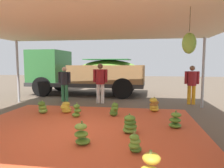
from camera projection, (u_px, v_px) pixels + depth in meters
ground_plane at (103, 106)px, 8.12m from camera, size 40.00×40.00×0.00m
tarp_orange at (81, 130)px, 5.16m from camera, size 6.15×5.56×0.01m
tent_canopy at (78, 23)px, 4.81m from camera, size 8.00×7.00×2.71m
banana_bunch_1 at (130, 125)px, 4.93m from camera, size 0.41×0.41×0.48m
banana_bunch_2 at (43, 108)px, 6.88m from camera, size 0.38×0.38×0.45m
banana_bunch_3 at (175, 121)px, 5.36m from camera, size 0.46×0.46×0.46m
banana_bunch_4 at (135, 144)px, 3.86m from camera, size 0.32×0.32×0.41m
banana_bunch_6 at (82, 135)px, 4.24m from camera, size 0.42×0.42×0.50m
banana_bunch_8 at (154, 105)px, 7.16m from camera, size 0.44×0.43×0.52m
banana_bunch_9 at (77, 111)px, 6.41m from camera, size 0.38×0.35×0.46m
banana_bunch_11 at (114, 110)px, 6.54m from camera, size 0.38×0.36×0.46m
banana_bunch_12 at (66, 108)px, 6.99m from camera, size 0.48×0.45×0.42m
cargo_truck_main at (84, 72)px, 11.20m from camera, size 6.23×2.72×2.40m
worker_0 at (192, 82)px, 8.42m from camera, size 0.59×0.36×1.60m
worker_1 at (100, 80)px, 8.63m from camera, size 0.62×0.38×1.69m
worker_2 at (64, 81)px, 9.05m from camera, size 0.56×0.34×1.54m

